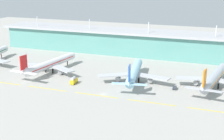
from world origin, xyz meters
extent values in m
plane|color=#A8A59E|center=(0.00, 0.00, 0.00)|extent=(600.00, 600.00, 0.00)
cube|color=#5B9E93|center=(0.00, 109.42, 9.87)|extent=(280.00, 28.00, 19.74)
cube|color=#B2B2B7|center=(0.00, 109.42, 20.64)|extent=(288.00, 34.00, 1.80)
cylinder|color=silver|center=(-112.00, 103.82, 26.04)|extent=(0.90, 0.90, 9.00)
cylinder|color=silver|center=(-56.00, 103.82, 26.04)|extent=(0.90, 0.90, 9.00)
cylinder|color=silver|center=(0.00, 103.82, 26.04)|extent=(0.90, 0.90, 9.00)
cylinder|color=silver|center=(56.00, 103.82, 26.04)|extent=(0.90, 0.90, 9.00)
cone|color=silver|center=(-119.90, 64.09, 6.50)|extent=(6.08, 4.83, 5.51)
cylinder|color=black|center=(-118.34, 54.50, 1.80)|extent=(0.70, 0.70, 3.60)
cylinder|color=white|center=(-54.25, 31.50, 6.50)|extent=(11.16, 55.96, 5.80)
cone|color=white|center=(-51.36, 61.19, 6.50)|extent=(5.87, 4.51, 5.51)
cone|color=white|center=(-57.23, 0.81, 7.70)|extent=(5.55, 7.07, 5.72)
cube|color=red|center=(-57.14, 1.81, 14.15)|extent=(1.32, 6.44, 9.50)
cube|color=white|center=(-62.66, 1.84, 7.50)|extent=(10.26, 4.15, 0.36)
cube|color=white|center=(-51.71, 0.78, 7.50)|extent=(10.26, 4.15, 0.36)
cube|color=#B7BABF|center=(-66.62, 28.25, 5.20)|extent=(24.94, 13.32, 0.70)
cylinder|color=gray|center=(-65.29, 29.57, 2.40)|extent=(3.62, 4.79, 3.20)
cube|color=#B7BABF|center=(-42.73, 25.93, 5.20)|extent=(24.42, 17.13, 0.70)
cylinder|color=gray|center=(-43.79, 27.48, 2.40)|extent=(3.62, 4.79, 3.20)
cylinder|color=black|center=(-52.23, 52.27, 1.80)|extent=(0.70, 0.70, 3.60)
cylinder|color=black|center=(-57.73, 28.82, 1.80)|extent=(1.10, 1.10, 3.60)
cylinder|color=black|center=(-51.36, 28.20, 1.80)|extent=(1.10, 1.10, 3.60)
cube|color=red|center=(-54.25, 31.50, 6.90)|extent=(10.66, 50.42, 0.60)
cylinder|color=#9ED1EA|center=(10.06, 31.63, 6.50)|extent=(15.89, 53.82, 5.80)
cone|color=#9ED1EA|center=(4.59, 59.95, 6.50)|extent=(6.17, 4.97, 5.51)
cone|color=#9ED1EA|center=(15.73, 2.32, 7.70)|extent=(6.10, 7.44, 5.72)
cube|color=#2D5BB7|center=(15.54, 3.30, 14.15)|extent=(1.90, 6.42, 9.50)
cube|color=#9ED1EA|center=(10.24, 1.77, 7.50)|extent=(10.43, 5.04, 0.36)
cube|color=#9ED1EA|center=(21.04, 3.86, 7.50)|extent=(10.43, 5.04, 0.36)
cube|color=#B7BABF|center=(-0.88, 25.00, 5.20)|extent=(23.84, 18.76, 0.70)
cylinder|color=gray|center=(0.03, 26.65, 2.40)|extent=(4.00, 5.03, 3.20)
cube|color=#B7BABF|center=(22.69, 29.56, 5.20)|extent=(24.86, 11.27, 0.70)
cylinder|color=gray|center=(21.23, 30.75, 2.40)|extent=(4.00, 5.03, 3.20)
cylinder|color=black|center=(6.24, 51.40, 1.80)|extent=(0.70, 0.70, 3.60)
cylinder|color=black|center=(7.49, 28.07, 1.80)|extent=(1.10, 1.10, 3.60)
cylinder|color=black|center=(13.78, 29.29, 1.80)|extent=(1.10, 1.10, 3.60)
cube|color=#2D5BB7|center=(10.06, 31.63, 6.90)|extent=(14.91, 48.56, 0.60)
cylinder|color=#ADB2BC|center=(61.62, 38.59, 6.50)|extent=(12.67, 56.16, 5.80)
cone|color=#ADB2BC|center=(65.32, 68.30, 6.50)|extent=(5.96, 4.65, 5.51)
cone|color=#ADB2BC|center=(57.79, 7.90, 7.70)|extent=(5.71, 7.19, 5.72)
cube|color=orange|center=(57.91, 8.89, 14.15)|extent=(1.49, 6.44, 9.50)
cube|color=#ADB2BC|center=(52.39, 9.07, 7.50)|extent=(10.32, 4.41, 0.36)
cube|color=#ADB2BC|center=(63.31, 7.71, 7.50)|extent=(10.32, 4.41, 0.36)
cube|color=#B7BABF|center=(49.16, 35.69, 5.20)|extent=(24.94, 12.74, 0.70)
cylinder|color=gray|center=(50.53, 36.97, 2.40)|extent=(3.73, 4.86, 3.20)
cylinder|color=black|center=(64.21, 59.39, 1.80)|extent=(0.70, 0.70, 3.60)
cylinder|color=black|center=(58.07, 36.01, 1.80)|extent=(1.10, 1.10, 3.60)
cylinder|color=black|center=(64.42, 35.22, 1.80)|extent=(1.10, 1.10, 3.60)
cube|color=orange|center=(61.62, 38.59, 6.90)|extent=(12.02, 50.62, 0.60)
cube|color=yellow|center=(-71.00, -3.07, 0.02)|extent=(28.00, 0.70, 0.04)
cube|color=yellow|center=(-37.00, -3.07, 0.02)|extent=(28.00, 0.70, 0.04)
cube|color=yellow|center=(-3.00, -3.07, 0.02)|extent=(28.00, 0.70, 0.04)
cube|color=yellow|center=(31.00, -3.07, 0.02)|extent=(28.00, 0.70, 0.04)
cube|color=yellow|center=(65.00, -3.07, 0.02)|extent=(28.00, 0.70, 0.04)
cube|color=#333842|center=(38.76, 24.73, 1.15)|extent=(2.93, 4.67, 1.40)
cylinder|color=black|center=(40.03, 23.34, 0.45)|extent=(0.46, 0.94, 0.90)
cylinder|color=black|center=(37.88, 23.07, 0.45)|extent=(0.46, 0.94, 0.90)
cylinder|color=black|center=(39.64, 26.39, 0.45)|extent=(0.46, 0.94, 0.90)
cylinder|color=black|center=(37.50, 26.12, 0.45)|extent=(0.46, 0.94, 0.90)
cube|color=gold|center=(-25.84, 12.05, 1.75)|extent=(2.95, 7.32, 2.60)
cylinder|color=silver|center=(-25.80, 11.25, 3.95)|extent=(2.20, 4.09, 2.00)
cylinder|color=black|center=(-27.14, 14.51, 0.45)|extent=(0.39, 0.92, 0.90)
cylinder|color=black|center=(-24.80, 14.63, 0.45)|extent=(0.39, 0.92, 0.90)
cylinder|color=black|center=(-26.89, 9.48, 0.45)|extent=(0.39, 0.92, 0.90)
cylinder|color=black|center=(-24.55, 9.60, 0.45)|extent=(0.39, 0.92, 0.90)
camera|label=1|loc=(73.82, -177.35, 69.72)|focal=54.01mm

